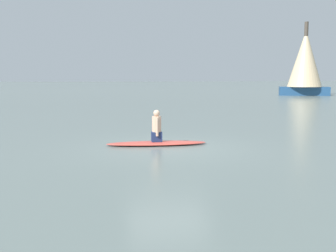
% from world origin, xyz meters
% --- Properties ---
extents(ground_plane, '(400.00, 400.00, 0.00)m').
position_xyz_m(ground_plane, '(0.00, 0.00, 0.00)').
color(ground_plane, slate).
extents(surfboard, '(1.04, 3.24, 0.11)m').
position_xyz_m(surfboard, '(-0.58, -0.24, 0.06)').
color(surfboard, '#D84C3F').
rests_on(surfboard, ground).
extents(person_paddler, '(0.44, 0.35, 1.01)m').
position_xyz_m(person_paddler, '(-0.58, -0.24, 0.57)').
color(person_paddler, navy).
rests_on(person_paddler, surfboard).
extents(sailboat_center_horizon, '(5.19, 5.86, 8.51)m').
position_xyz_m(sailboat_center_horizon, '(-32.07, 23.43, 4.00)').
color(sailboat_center_horizon, navy).
rests_on(sailboat_center_horizon, ground).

